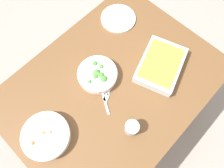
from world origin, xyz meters
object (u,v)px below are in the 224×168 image
side_plate (118,18)px  fork_on_table (110,89)px  baking_dish (160,65)px  spoon_by_stew (54,130)px  stew_bowl (46,136)px  broccoli_bowl (98,75)px  spoon_by_broccoli (103,95)px  drink_cup (131,128)px

side_plate → fork_on_table: side_plate is taller
baking_dish → spoon_by_stew: bearing=-14.5°
fork_on_table → spoon_by_stew: bearing=-8.6°
stew_bowl → spoon_by_stew: bearing=-172.8°
baking_dish → spoon_by_stew: baking_dish is taller
stew_bowl → side_plate: size_ratio=1.11×
stew_bowl → fork_on_table: 0.41m
fork_on_table → broccoli_bowl: bearing=-94.2°
baking_dish → spoon_by_broccoli: 0.36m
spoon_by_broccoli → baking_dish: bearing=161.4°
broccoli_bowl → spoon_by_stew: broccoli_bowl is taller
stew_bowl → side_plate: 0.82m
spoon_by_stew → side_plate: bearing=-162.3°
spoon_by_stew → spoon_by_broccoli: 0.31m
stew_bowl → fork_on_table: stew_bowl is taller
broccoli_bowl → side_plate: 0.42m
stew_bowl → spoon_by_broccoli: bearing=172.3°
spoon_by_broccoli → spoon_by_stew: bearing=-9.7°
drink_cup → side_plate: drink_cup is taller
drink_cup → spoon_by_stew: bearing=-46.0°
spoon_by_stew → fork_on_table: size_ratio=1.03×
baking_dish → broccoli_bowl: bearing=-37.0°
side_plate → spoon_by_stew: (0.74, 0.24, -0.00)m
broccoli_bowl → drink_cup: 0.35m
drink_cup → spoon_by_broccoli: drink_cup is taller
spoon_by_broccoli → fork_on_table: size_ratio=0.94×
broccoli_bowl → fork_on_table: size_ratio=1.31×
baking_dish → side_plate: 0.42m
side_plate → spoon_by_broccoli: bearing=34.0°
broccoli_bowl → baking_dish: bearing=143.0°
drink_cup → fork_on_table: bearing=-110.0°
stew_bowl → spoon_by_stew: size_ratio=1.38×
drink_cup → side_plate: (-0.46, -0.52, -0.03)m
stew_bowl → broccoli_bowl: 0.42m
spoon_by_broccoli → fork_on_table: (-0.05, 0.00, -0.00)m
spoon_by_broccoli → side_plate: bearing=-146.0°
spoon_by_stew → spoon_by_broccoli: bearing=170.3°
stew_bowl → broccoli_bowl: (-0.41, -0.05, -0.00)m
fork_on_table → stew_bowl: bearing=-6.9°
stew_bowl → drink_cup: 0.43m
broccoli_bowl → fork_on_table: bearing=85.8°
broccoli_bowl → drink_cup: (0.09, 0.33, 0.01)m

